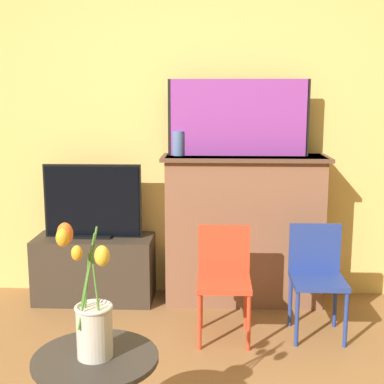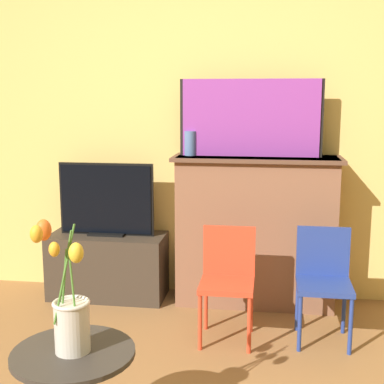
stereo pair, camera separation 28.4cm
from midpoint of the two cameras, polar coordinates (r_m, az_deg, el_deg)
wall_back at (r=3.77m, az=-1.29°, el=9.22°), size 8.00×0.06×2.70m
fireplace_mantel at (r=3.67m, az=3.35°, el=-3.85°), size 1.11×0.37×1.02m
painting at (r=3.57m, az=2.69°, el=7.91°), size 0.94×0.03×0.51m
mantel_candle at (r=3.60m, az=-3.73°, el=5.20°), size 0.08×0.08×0.16m
tv_stand at (r=3.85m, az=-12.44°, el=-8.01°), size 0.81×0.35×0.45m
tv_monitor at (r=3.74m, az=-12.70°, el=-1.09°), size 0.67×0.12×0.51m
chair_red at (r=3.18m, az=0.86°, el=-8.79°), size 0.31×0.31×0.66m
chair_blue at (r=3.27m, az=10.74°, el=-8.41°), size 0.31×0.31×0.66m
vase_tulips at (r=2.08m, az=-14.61°, el=-12.77°), size 0.20×0.20×0.52m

